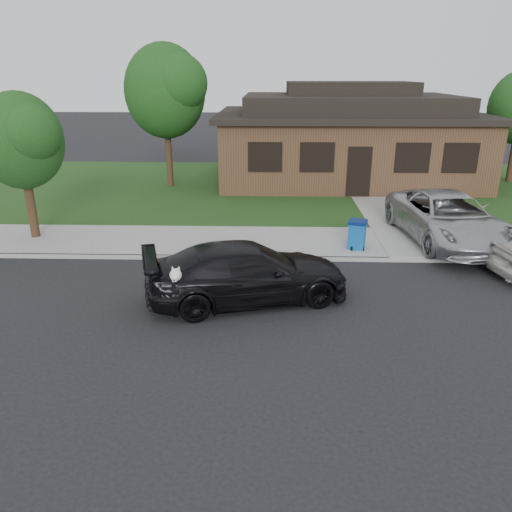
{
  "coord_description": "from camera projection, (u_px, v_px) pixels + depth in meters",
  "views": [
    {
      "loc": [
        0.25,
        -10.26,
        5.24
      ],
      "look_at": [
        -0.08,
        0.88,
        1.1
      ],
      "focal_mm": 35.0,
      "sensor_mm": 36.0,
      "label": 1
    }
  ],
  "objects": [
    {
      "name": "tree_2",
      "position": [
        23.0,
        140.0,
        15.3
      ],
      "size": [
        2.73,
        2.6,
        4.59
      ],
      "color": "#332114",
      "rests_on": "ground"
    },
    {
      "name": "curb",
      "position": [
        261.0,
        258.0,
        14.7
      ],
      "size": [
        60.0,
        0.12,
        0.12
      ],
      "primitive_type": "cube",
      "color": "gray",
      "rests_on": "ground"
    },
    {
      "name": "tree_0",
      "position": [
        168.0,
        90.0,
        22.07
      ],
      "size": [
        3.78,
        3.6,
        6.34
      ],
      "color": "#332114",
      "rests_on": "ground"
    },
    {
      "name": "recycling_bin",
      "position": [
        357.0,
        234.0,
        15.22
      ],
      "size": [
        0.67,
        0.67,
        0.88
      ],
      "rotation": [
        0.0,
        0.0,
        -0.31
      ],
      "color": "#0E539F",
      "rests_on": "sidewalk"
    },
    {
      "name": "ground",
      "position": [
        258.0,
        314.0,
        11.44
      ],
      "size": [
        120.0,
        120.0,
        0.0
      ],
      "primitive_type": "plane",
      "color": "black",
      "rests_on": "ground"
    },
    {
      "name": "sidewalk",
      "position": [
        262.0,
        242.0,
        16.11
      ],
      "size": [
        60.0,
        3.0,
        0.12
      ],
      "primitive_type": "cube",
      "color": "gray",
      "rests_on": "ground"
    },
    {
      "name": "sedan",
      "position": [
        247.0,
        273.0,
        11.94
      ],
      "size": [
        5.23,
        3.21,
        1.41
      ],
      "rotation": [
        0.0,
        0.0,
        1.84
      ],
      "color": "black",
      "rests_on": "ground"
    },
    {
      "name": "minivan",
      "position": [
        447.0,
        218.0,
        15.73
      ],
      "size": [
        3.07,
        5.67,
        1.51
      ],
      "primitive_type": "imported",
      "rotation": [
        0.0,
        0.0,
        0.11
      ],
      "color": "#A8ABAF",
      "rests_on": "driveway"
    },
    {
      "name": "house",
      "position": [
        347.0,
        138.0,
        24.64
      ],
      "size": [
        12.6,
        8.6,
        4.65
      ],
      "color": "#422B1C",
      "rests_on": "ground"
    },
    {
      "name": "driveway",
      "position": [
        409.0,
        204.0,
        20.62
      ],
      "size": [
        4.5,
        13.0,
        0.14
      ],
      "primitive_type": "cube",
      "color": "gray",
      "rests_on": "ground"
    },
    {
      "name": "lawn",
      "position": [
        265.0,
        188.0,
        23.6
      ],
      "size": [
        60.0,
        13.0,
        0.13
      ],
      "primitive_type": "cube",
      "color": "#193814",
      "rests_on": "ground"
    }
  ]
}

